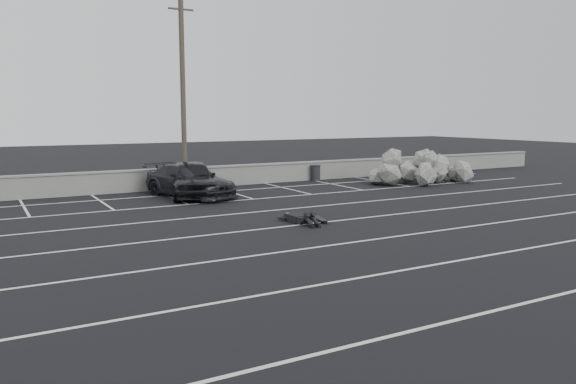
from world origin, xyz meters
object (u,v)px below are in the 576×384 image
utility_pole (183,94)px  skateboard (321,220)px  trash_bin (316,173)px  riprap_pile (422,173)px  car_right (190,181)px  car_left (192,178)px  person (295,215)px

utility_pole → skateboard: size_ratio=10.83×
trash_bin → riprap_pile: (4.52, -3.72, 0.09)m
trash_bin → skateboard: (-6.33, -10.47, -0.37)m
car_right → trash_bin: (8.27, 2.55, -0.28)m
utility_pole → car_right: bearing=-103.2°
car_left → riprap_pile: car_left is taller
trash_bin → riprap_pile: size_ratio=0.15×
person → utility_pole: bearing=91.5°
utility_pole → trash_bin: 8.85m
riprap_pile → person: (-11.64, -6.32, -0.29)m
trash_bin → person: trash_bin is taller
utility_pole → riprap_pile: bearing=-15.1°
riprap_pile → skateboard: 12.80m
utility_pole → trash_bin: (7.77, 0.40, -4.21)m
car_right → skateboard: (1.94, -7.92, -0.65)m
car_left → person: car_left is taller
car_right → trash_bin: car_right is taller
car_right → person: bearing=-98.6°
trash_bin → skateboard: trash_bin is taller
utility_pole → skateboard: utility_pole is taller
car_right → person: car_right is taller
utility_pole → skateboard: 11.16m
car_left → trash_bin: bearing=31.2°
trash_bin → skateboard: 12.24m
car_right → riprap_pile: (12.80, -1.16, -0.19)m
utility_pole → skateboard: (1.43, -10.07, -4.58)m
utility_pole → trash_bin: size_ratio=10.46×
trash_bin → riprap_pile: bearing=-39.4°
car_right → riprap_pile: bearing=-22.6°
car_left → skateboard: size_ratio=5.70×
riprap_pile → skateboard: (-10.86, -6.75, -0.46)m
skateboard → trash_bin: bearing=70.6°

